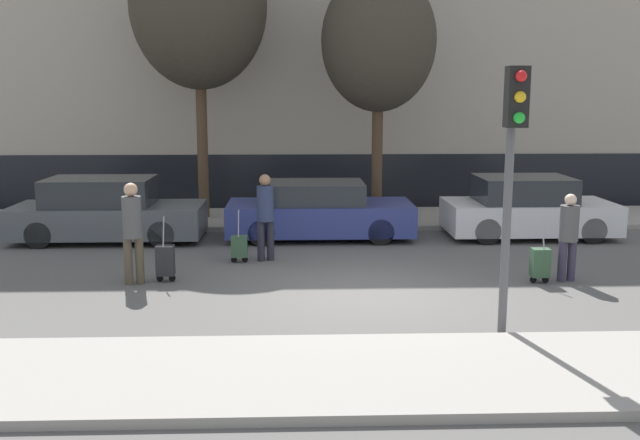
{
  "coord_description": "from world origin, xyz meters",
  "views": [
    {
      "loc": [
        -1.23,
        -11.83,
        3.39
      ],
      "look_at": [
        -0.75,
        1.8,
        0.95
      ],
      "focal_mm": 40.0,
      "sensor_mm": 36.0,
      "label": 1
    }
  ],
  "objects_px": {
    "parked_car_1": "(318,212)",
    "traffic_light": "(513,148)",
    "pedestrian_left": "(132,227)",
    "bare_tree_near_crossing": "(198,5)",
    "bare_tree_down_street": "(379,42)",
    "pedestrian_center": "(265,212)",
    "trolley_center": "(239,246)",
    "trolley_right": "(540,263)",
    "parked_car_2": "(527,209)",
    "trolley_left": "(165,261)",
    "pedestrian_right": "(569,232)",
    "parked_car_0": "(106,212)"
  },
  "relations": [
    {
      "from": "parked_car_1",
      "to": "trolley_center",
      "type": "distance_m",
      "value": 2.97
    },
    {
      "from": "trolley_center",
      "to": "trolley_right",
      "type": "relative_size",
      "value": 0.92
    },
    {
      "from": "parked_car_1",
      "to": "traffic_light",
      "type": "bearing_deg",
      "value": -71.4
    },
    {
      "from": "parked_car_0",
      "to": "pedestrian_left",
      "type": "relative_size",
      "value": 2.37
    },
    {
      "from": "pedestrian_center",
      "to": "pedestrian_right",
      "type": "relative_size",
      "value": 1.11
    },
    {
      "from": "pedestrian_left",
      "to": "traffic_light",
      "type": "distance_m",
      "value": 6.76
    },
    {
      "from": "pedestrian_right",
      "to": "trolley_right",
      "type": "bearing_deg",
      "value": -179.94
    },
    {
      "from": "parked_car_1",
      "to": "pedestrian_right",
      "type": "height_order",
      "value": "pedestrian_right"
    },
    {
      "from": "trolley_right",
      "to": "bare_tree_near_crossing",
      "type": "distance_m",
      "value": 10.8
    },
    {
      "from": "trolley_right",
      "to": "traffic_light",
      "type": "distance_m",
      "value": 3.96
    },
    {
      "from": "parked_car_1",
      "to": "bare_tree_down_street",
      "type": "relative_size",
      "value": 0.68
    },
    {
      "from": "trolley_left",
      "to": "pedestrian_right",
      "type": "bearing_deg",
      "value": -1.63
    },
    {
      "from": "pedestrian_center",
      "to": "traffic_light",
      "type": "bearing_deg",
      "value": -69.33
    },
    {
      "from": "pedestrian_left",
      "to": "bare_tree_near_crossing",
      "type": "relative_size",
      "value": 0.24
    },
    {
      "from": "pedestrian_left",
      "to": "trolley_left",
      "type": "height_order",
      "value": "pedestrian_left"
    },
    {
      "from": "bare_tree_near_crossing",
      "to": "pedestrian_center",
      "type": "bearing_deg",
      "value": -68.46
    },
    {
      "from": "pedestrian_center",
      "to": "bare_tree_near_crossing",
      "type": "height_order",
      "value": "bare_tree_near_crossing"
    },
    {
      "from": "pedestrian_left",
      "to": "trolley_right",
      "type": "distance_m",
      "value": 7.33
    },
    {
      "from": "trolley_center",
      "to": "bare_tree_down_street",
      "type": "relative_size",
      "value": 0.17
    },
    {
      "from": "trolley_left",
      "to": "pedestrian_right",
      "type": "relative_size",
      "value": 0.75
    },
    {
      "from": "parked_car_0",
      "to": "traffic_light",
      "type": "bearing_deg",
      "value": -43.59
    },
    {
      "from": "parked_car_0",
      "to": "bare_tree_near_crossing",
      "type": "xyz_separation_m",
      "value": [
        1.94,
        2.47,
        4.9
      ]
    },
    {
      "from": "trolley_left",
      "to": "pedestrian_center",
      "type": "distance_m",
      "value": 2.45
    },
    {
      "from": "bare_tree_down_street",
      "to": "parked_car_1",
      "type": "bearing_deg",
      "value": -130.59
    },
    {
      "from": "parked_car_1",
      "to": "traffic_light",
      "type": "relative_size",
      "value": 1.16
    },
    {
      "from": "pedestrian_center",
      "to": "trolley_center",
      "type": "bearing_deg",
      "value": -179.93
    },
    {
      "from": "trolley_right",
      "to": "bare_tree_near_crossing",
      "type": "xyz_separation_m",
      "value": [
        -6.84,
        6.55,
        5.21
      ]
    },
    {
      "from": "parked_car_2",
      "to": "pedestrian_center",
      "type": "distance_m",
      "value": 6.53
    },
    {
      "from": "trolley_left",
      "to": "trolley_right",
      "type": "bearing_deg",
      "value": -2.84
    },
    {
      "from": "parked_car_2",
      "to": "traffic_light",
      "type": "relative_size",
      "value": 1.05
    },
    {
      "from": "parked_car_0",
      "to": "bare_tree_down_street",
      "type": "bearing_deg",
      "value": 17.04
    },
    {
      "from": "parked_car_2",
      "to": "pedestrian_center",
      "type": "height_order",
      "value": "pedestrian_center"
    },
    {
      "from": "parked_car_1",
      "to": "trolley_left",
      "type": "height_order",
      "value": "parked_car_1"
    },
    {
      "from": "parked_car_1",
      "to": "pedestrian_right",
      "type": "relative_size",
      "value": 2.7
    },
    {
      "from": "parked_car_0",
      "to": "pedestrian_left",
      "type": "xyz_separation_m",
      "value": [
        1.48,
        -3.89,
        0.37
      ]
    },
    {
      "from": "parked_car_2",
      "to": "trolley_center",
      "type": "bearing_deg",
      "value": -160.07
    },
    {
      "from": "pedestrian_center",
      "to": "traffic_light",
      "type": "relative_size",
      "value": 0.48
    },
    {
      "from": "pedestrian_left",
      "to": "parked_car_0",
      "type": "bearing_deg",
      "value": -84.93
    },
    {
      "from": "trolley_left",
      "to": "pedestrian_right",
      "type": "height_order",
      "value": "pedestrian_right"
    },
    {
      "from": "parked_car_1",
      "to": "pedestrian_center",
      "type": "distance_m",
      "value": 2.58
    },
    {
      "from": "pedestrian_left",
      "to": "trolley_center",
      "type": "height_order",
      "value": "pedestrian_left"
    },
    {
      "from": "pedestrian_left",
      "to": "bare_tree_down_street",
      "type": "xyz_separation_m",
      "value": [
        5.02,
        5.88,
        3.61
      ]
    },
    {
      "from": "traffic_light",
      "to": "parked_car_2",
      "type": "bearing_deg",
      "value": 69.83
    },
    {
      "from": "trolley_right",
      "to": "bare_tree_down_street",
      "type": "bearing_deg",
      "value": 110.57
    },
    {
      "from": "trolley_left",
      "to": "traffic_light",
      "type": "relative_size",
      "value": 0.32
    },
    {
      "from": "trolley_left",
      "to": "traffic_light",
      "type": "height_order",
      "value": "traffic_light"
    },
    {
      "from": "pedestrian_center",
      "to": "bare_tree_near_crossing",
      "type": "relative_size",
      "value": 0.23
    },
    {
      "from": "pedestrian_left",
      "to": "bare_tree_down_street",
      "type": "height_order",
      "value": "bare_tree_down_street"
    },
    {
      "from": "parked_car_1",
      "to": "pedestrian_center",
      "type": "xyz_separation_m",
      "value": [
        -1.15,
        -2.28,
        0.38
      ]
    },
    {
      "from": "parked_car_2",
      "to": "bare_tree_near_crossing",
      "type": "xyz_separation_m",
      "value": [
        -7.94,
        2.36,
        4.91
      ]
    }
  ]
}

